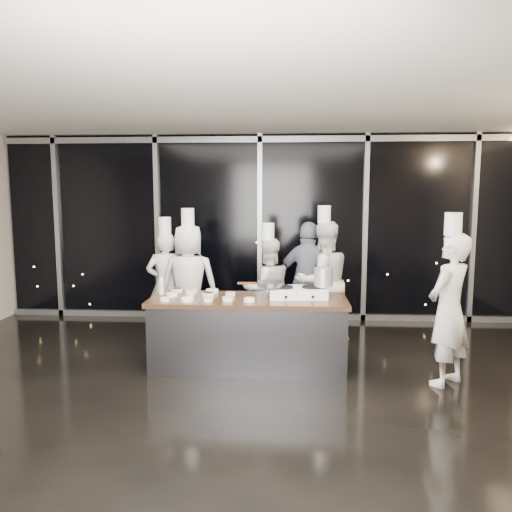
% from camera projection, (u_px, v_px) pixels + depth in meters
% --- Properties ---
extents(ground, '(9.00, 9.00, 0.00)m').
position_uv_depth(ground, '(242.00, 396.00, 5.46)').
color(ground, black).
rests_on(ground, ground).
extents(room_shell, '(9.02, 7.02, 3.21)m').
position_uv_depth(room_shell, '(258.00, 189.00, 5.16)').
color(room_shell, beige).
rests_on(room_shell, ground).
extents(window_wall, '(8.90, 0.11, 3.20)m').
position_uv_depth(window_wall, '(260.00, 228.00, 8.65)').
color(window_wall, black).
rests_on(window_wall, ground).
extents(demo_counter, '(2.46, 0.86, 0.90)m').
position_uv_depth(demo_counter, '(248.00, 333.00, 6.30)').
color(demo_counter, '#36363B').
rests_on(demo_counter, ground).
extents(stove, '(0.75, 0.50, 0.14)m').
position_uv_depth(stove, '(297.00, 292.00, 6.28)').
color(stove, white).
rests_on(stove, demo_counter).
extents(frying_pan, '(0.61, 0.37, 0.06)m').
position_uv_depth(frying_pan, '(270.00, 284.00, 6.27)').
color(frying_pan, slate).
rests_on(frying_pan, stove).
extents(stock_pot, '(0.25, 0.25, 0.23)m').
position_uv_depth(stock_pot, '(323.00, 277.00, 6.25)').
color(stock_pot, silver).
rests_on(stock_pot, stove).
extents(prep_bowls, '(1.15, 0.72, 0.05)m').
position_uv_depth(prep_bowls, '(201.00, 295.00, 6.31)').
color(prep_bowls, white).
rests_on(prep_bowls, demo_counter).
extents(squeeze_bottle, '(0.07, 0.07, 0.24)m').
position_uv_depth(squeeze_bottle, '(161.00, 286.00, 6.44)').
color(squeeze_bottle, silver).
rests_on(squeeze_bottle, demo_counter).
extents(chef_far_left, '(0.65, 0.48, 1.84)m').
position_uv_depth(chef_far_left, '(166.00, 283.00, 7.61)').
color(chef_far_left, silver).
rests_on(chef_far_left, ground).
extents(chef_left, '(0.87, 0.57, 1.98)m').
position_uv_depth(chef_left, '(189.00, 282.00, 7.41)').
color(chef_left, silver).
rests_on(chef_left, ground).
extents(chef_center, '(0.90, 0.81, 1.77)m').
position_uv_depth(chef_center, '(268.00, 289.00, 7.44)').
color(chef_center, silver).
rests_on(chef_center, ground).
extents(guest, '(1.13, 0.77, 1.78)m').
position_uv_depth(guest, '(309.00, 281.00, 7.51)').
color(guest, '#161B3E').
rests_on(guest, ground).
extents(chef_right, '(1.06, 0.95, 2.02)m').
position_uv_depth(chef_right, '(323.00, 281.00, 7.38)').
color(chef_right, silver).
rests_on(chef_right, ground).
extents(chef_side, '(0.75, 0.75, 1.99)m').
position_uv_depth(chef_side, '(449.00, 308.00, 5.69)').
color(chef_side, silver).
rests_on(chef_side, ground).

